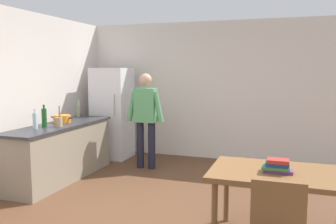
{
  "coord_description": "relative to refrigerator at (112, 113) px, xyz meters",
  "views": [
    {
      "loc": [
        1.45,
        -3.95,
        1.76
      ],
      "look_at": [
        -0.36,
        1.36,
        1.1
      ],
      "focal_mm": 38.05,
      "sensor_mm": 36.0,
      "label": 1
    }
  ],
  "objects": [
    {
      "name": "dining_table",
      "position": [
        3.3,
        -2.7,
        -0.23
      ],
      "size": [
        1.4,
        0.9,
        0.75
      ],
      "color": "brown",
      "rests_on": "ground_plane"
    },
    {
      "name": "refrigerator",
      "position": [
        0.0,
        0.0,
        0.0
      ],
      "size": [
        0.7,
        0.67,
        1.8
      ],
      "color": "white",
      "rests_on": "ground_plane"
    },
    {
      "name": "utensil_jar",
      "position": [
        0.03,
        -1.81,
        0.08
      ],
      "size": [
        0.11,
        0.11,
        0.32
      ],
      "color": "tan",
      "rests_on": "kitchen_counter"
    },
    {
      "name": "kitchen_counter",
      "position": [
        -0.1,
        -1.6,
        -0.45
      ],
      "size": [
        0.64,
        2.2,
        0.9
      ],
      "color": "gray",
      "rests_on": "ground_plane"
    },
    {
      "name": "bottle_wine_green",
      "position": [
        -0.16,
        -1.9,
        0.15
      ],
      "size": [
        0.08,
        0.08,
        0.34
      ],
      "color": "#1E5123",
      "rests_on": "kitchen_counter"
    },
    {
      "name": "bottle_vinegar_tall",
      "position": [
        -0.31,
        -0.73,
        0.14
      ],
      "size": [
        0.06,
        0.06,
        0.32
      ],
      "color": "gray",
      "rests_on": "kitchen_counter"
    },
    {
      "name": "wall_left",
      "position": [
        -0.7,
        -2.2,
        0.45
      ],
      "size": [
        0.12,
        5.6,
        2.7
      ],
      "primitive_type": "cube",
      "color": "silver",
      "rests_on": "ground_plane"
    },
    {
      "name": "ground_plane",
      "position": [
        1.9,
        -2.4,
        -0.9
      ],
      "size": [
        14.0,
        14.0,
        0.0
      ],
      "primitive_type": "plane",
      "color": "brown"
    },
    {
      "name": "wall_back",
      "position": [
        1.9,
        0.6,
        0.45
      ],
      "size": [
        6.4,
        0.12,
        2.7
      ],
      "primitive_type": "cube",
      "color": "silver",
      "rests_on": "ground_plane"
    },
    {
      "name": "book_stack",
      "position": [
        3.27,
        -2.75,
        -0.09
      ],
      "size": [
        0.3,
        0.17,
        0.14
      ],
      "color": "#753D7F",
      "rests_on": "dining_table"
    },
    {
      "name": "cooking_pot",
      "position": [
        -0.19,
        -1.41,
        0.06
      ],
      "size": [
        0.4,
        0.28,
        0.12
      ],
      "color": "orange",
      "rests_on": "kitchen_counter"
    },
    {
      "name": "bottle_water_clear",
      "position": [
        -0.15,
        -2.12,
        0.13
      ],
      "size": [
        0.07,
        0.07,
        0.3
      ],
      "color": "silver",
      "rests_on": "kitchen_counter"
    },
    {
      "name": "person",
      "position": [
        0.95,
        -0.55,
        0.08
      ],
      "size": [
        0.7,
        0.22,
        1.7
      ],
      "color": "#1E1E2D",
      "rests_on": "ground_plane"
    }
  ]
}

